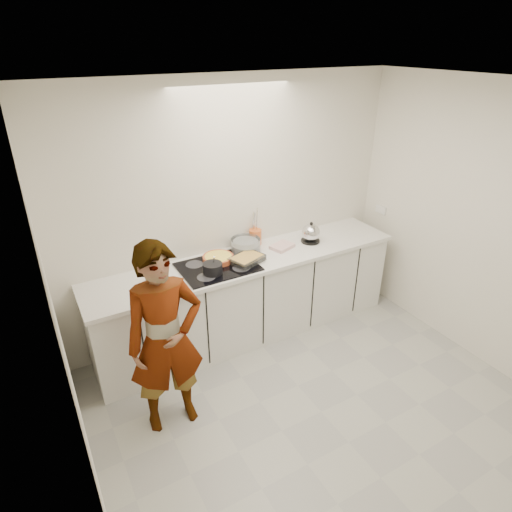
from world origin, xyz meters
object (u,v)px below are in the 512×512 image
hob (218,267)px  saucepan (213,268)px  mixing_bowl (246,246)px  baking_dish (247,259)px  kettle (311,234)px  utensil_crock (255,237)px  tart_dish (218,258)px  cook (166,340)px

hob → saucepan: saucepan is taller
mixing_bowl → baking_dish: bearing=-115.8°
baking_dish → mixing_bowl: (0.11, 0.24, 0.02)m
kettle → hob: bearing=-178.4°
saucepan → mixing_bowl: bearing=29.1°
baking_dish → utensil_crock: bearing=49.9°
hob → utensil_crock: bearing=25.9°
tart_dish → mixing_bowl: bearing=11.5°
baking_dish → mixing_bowl: mixing_bowl is taller
mixing_bowl → kettle: 0.73m
kettle → utensil_crock: (-0.54, 0.24, -0.01)m
saucepan → mixing_bowl: saucepan is taller
tart_dish → kettle: kettle is taller
tart_dish → baking_dish: 0.28m
mixing_bowl → hob: bearing=-156.5°
mixing_bowl → kettle: size_ratio=1.57×
utensil_crock → cook: cook is taller
tart_dish → cook: cook is taller
kettle → mixing_bowl: bearing=168.9°
saucepan → tart_dish: bearing=53.6°
hob → baking_dish: bearing=-12.7°
baking_dish → saucepan: bearing=-174.2°
tart_dish → saucepan: 0.25m
tart_dish → baking_dish: size_ratio=1.07×
saucepan → baking_dish: 0.38m
saucepan → mixing_bowl: 0.56m
tart_dish → saucepan: size_ratio=1.68×
kettle → cook: cook is taller
cook → mixing_bowl: bearing=40.4°
utensil_crock → hob: bearing=-154.1°
hob → saucepan: bearing=-133.5°
baking_dish → mixing_bowl: size_ratio=1.03×
saucepan → kettle: (1.20, 0.13, 0.03)m
baking_dish → kettle: size_ratio=1.62×
tart_dish → kettle: bearing=-3.8°
hob → tart_dish: bearing=62.3°
hob → cook: 1.03m
hob → tart_dish: size_ratio=1.81×
kettle → cook: 2.01m
hob → mixing_bowl: (0.39, 0.17, 0.06)m
kettle → utensil_crock: kettle is taller
kettle → baking_dish: bearing=-173.4°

